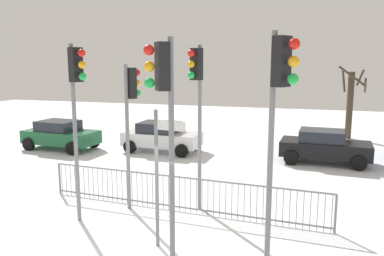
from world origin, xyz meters
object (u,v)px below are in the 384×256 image
traffic_light_rear_left (77,94)px  traffic_light_mid_right (278,105)px  car_white_far (161,136)px  direction_sign_post (159,172)px  bare_tree_left (351,101)px  traffic_light_mid_left (131,104)px  traffic_light_foreground_right (197,91)px  car_green_near (60,134)px  traffic_light_foreground_left (164,107)px  car_black_mid (324,146)px

traffic_light_rear_left → traffic_light_mid_right: size_ratio=0.98×
traffic_light_rear_left → car_white_far: 9.22m
direction_sign_post → bare_tree_left: bare_tree_left is taller
traffic_light_mid_right → traffic_light_mid_left: size_ratio=1.14×
traffic_light_foreground_right → car_white_far: traffic_light_foreground_right is taller
traffic_light_rear_left → car_green_near: size_ratio=1.24×
traffic_light_foreground_left → bare_tree_left: (5.00, 17.11, -1.39)m
traffic_light_foreground_left → traffic_light_mid_left: bearing=-1.9°
traffic_light_foreground_left → traffic_light_mid_left: size_ratio=1.12×
traffic_light_rear_left → car_white_far: bearing=-155.3°
direction_sign_post → car_black_mid: bearing=74.0°
traffic_light_rear_left → traffic_light_foreground_right: (2.83, 1.75, 0.01)m
traffic_light_foreground_left → car_white_far: (-4.29, 10.86, -2.80)m
traffic_light_mid_left → traffic_light_rear_left: bearing=-96.4°
traffic_light_mid_left → bare_tree_left: size_ratio=1.03×
car_black_mid → traffic_light_mid_right: bearing=-93.8°
traffic_light_foreground_left → traffic_light_mid_right: size_ratio=0.98×
traffic_light_foreground_right → car_black_mid: size_ratio=1.26×
traffic_light_mid_right → car_white_far: traffic_light_mid_right is taller
bare_tree_left → traffic_light_foreground_right: bearing=-112.4°
direction_sign_post → car_white_far: size_ratio=0.87×
direction_sign_post → traffic_light_foreground_right: bearing=92.7°
bare_tree_left → traffic_light_mid_right: bearing=-99.8°
car_green_near → car_white_far: 5.23m
direction_sign_post → bare_tree_left: 16.75m
car_black_mid → direction_sign_post: bearing=-110.0°
direction_sign_post → car_white_far: bearing=118.2°
traffic_light_mid_right → car_white_far: size_ratio=1.29×
traffic_light_foreground_right → traffic_light_foreground_left: size_ratio=1.00×
traffic_light_rear_left → traffic_light_mid_right: traffic_light_mid_right is taller
traffic_light_mid_right → bare_tree_left: traffic_light_mid_right is taller
traffic_light_foreground_right → car_green_near: traffic_light_foreground_right is taller
car_white_far → car_black_mid: bearing=1.5°
traffic_light_foreground_left → traffic_light_mid_left: (-2.39, 3.52, -0.37)m
car_white_far → direction_sign_post: bearing=-67.3°
car_white_far → car_green_near: bearing=-167.3°
car_black_mid → traffic_light_rear_left: bearing=-124.3°
car_green_near → car_white_far: bearing=16.0°
traffic_light_foreground_right → traffic_light_mid_right: bearing=147.0°
car_green_near → bare_tree_left: size_ratio=0.93×
traffic_light_mid_right → car_green_near: bearing=-99.2°
car_black_mid → car_white_far: same height
car_white_far → traffic_light_rear_left: bearing=-81.7°
car_white_far → bare_tree_left: 11.28m
car_black_mid → bare_tree_left: size_ratio=0.92×
traffic_light_mid_right → car_white_far: 12.64m
traffic_light_foreground_right → car_white_far: (-3.83, 6.97, -2.82)m
traffic_light_mid_right → traffic_light_mid_left: bearing=-95.0°
traffic_light_mid_left → car_white_far: size_ratio=1.13×
traffic_light_foreground_left → traffic_light_mid_right: bearing=-117.1°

